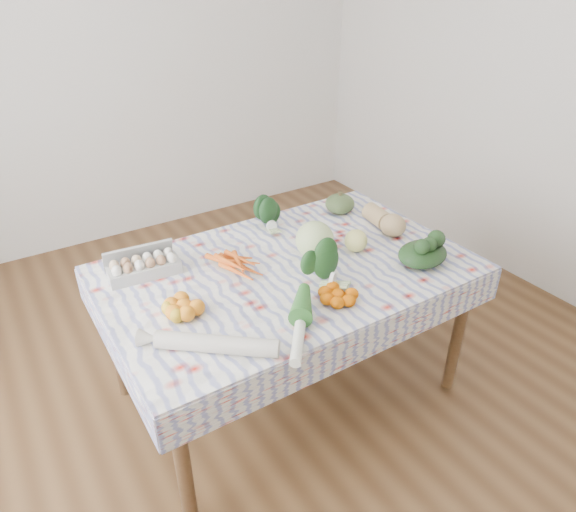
# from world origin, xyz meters

# --- Properties ---
(ground) EXTENTS (4.50, 4.50, 0.00)m
(ground) POSITION_xyz_m (0.00, 0.00, 0.00)
(ground) COLOR #52351C
(ground) RESTS_ON ground
(wall_back) EXTENTS (4.00, 0.04, 2.80)m
(wall_back) POSITION_xyz_m (0.00, 2.25, 1.40)
(wall_back) COLOR silver
(wall_back) RESTS_ON ground
(dining_table) EXTENTS (1.60, 1.00, 0.75)m
(dining_table) POSITION_xyz_m (0.00, 0.00, 0.68)
(dining_table) COLOR brown
(dining_table) RESTS_ON ground
(tablecloth) EXTENTS (1.66, 1.06, 0.01)m
(tablecloth) POSITION_xyz_m (0.00, 0.00, 0.76)
(tablecloth) COLOR silver
(tablecloth) RESTS_ON dining_table
(egg_carton) EXTENTS (0.32, 0.15, 0.08)m
(egg_carton) POSITION_xyz_m (-0.58, 0.28, 0.80)
(egg_carton) COLOR #A6A6A1
(egg_carton) RESTS_ON tablecloth
(carrot_bunch) EXTENTS (0.29, 0.27, 0.04)m
(carrot_bunch) POSITION_xyz_m (-0.20, 0.10, 0.78)
(carrot_bunch) COLOR #E55B17
(carrot_bunch) RESTS_ON tablecloth
(kale_bunch) EXTENTS (0.17, 0.16, 0.13)m
(kale_bunch) POSITION_xyz_m (0.12, 0.38, 0.83)
(kale_bunch) COLOR #163816
(kale_bunch) RESTS_ON tablecloth
(kabocha_squash) EXTENTS (0.20, 0.20, 0.11)m
(kabocha_squash) POSITION_xyz_m (0.56, 0.34, 0.82)
(kabocha_squash) COLOR #3D512A
(kabocha_squash) RESTS_ON tablecloth
(cabbage) EXTENTS (0.20, 0.20, 0.18)m
(cabbage) POSITION_xyz_m (0.16, 0.01, 0.85)
(cabbage) COLOR #AFC67C
(cabbage) RESTS_ON tablecloth
(butternut_squash) EXTENTS (0.16, 0.29, 0.13)m
(butternut_squash) POSITION_xyz_m (0.63, 0.05, 0.83)
(butternut_squash) COLOR tan
(butternut_squash) RESTS_ON tablecloth
(orange_cluster) EXTENTS (0.27, 0.27, 0.07)m
(orange_cluster) POSITION_xyz_m (-0.54, -0.08, 0.80)
(orange_cluster) COLOR orange
(orange_cluster) RESTS_ON tablecloth
(broccoli) EXTENTS (0.22, 0.22, 0.12)m
(broccoli) POSITION_xyz_m (0.04, -0.21, 0.82)
(broccoli) COLOR #1B451A
(broccoli) RESTS_ON tablecloth
(mandarin_cluster) EXTENTS (0.26, 0.26, 0.06)m
(mandarin_cluster) POSITION_xyz_m (0.03, -0.33, 0.79)
(mandarin_cluster) COLOR #D55B00
(mandarin_cluster) RESTS_ON tablecloth
(grapefruit) EXTENTS (0.14, 0.14, 0.11)m
(grapefruit) POSITION_xyz_m (0.36, -0.05, 0.82)
(grapefruit) COLOR #F1ED7D
(grapefruit) RESTS_ON tablecloth
(spinach_bag) EXTENTS (0.30, 0.28, 0.11)m
(spinach_bag) POSITION_xyz_m (0.54, -0.31, 0.82)
(spinach_bag) COLOR black
(spinach_bag) RESTS_ON tablecloth
(daikon) EXTENTS (0.41, 0.35, 0.07)m
(daikon) POSITION_xyz_m (-0.53, -0.36, 0.80)
(daikon) COLOR beige
(daikon) RESTS_ON tablecloth
(leek) EXTENTS (0.30, 0.36, 0.05)m
(leek) POSITION_xyz_m (-0.21, -0.42, 0.79)
(leek) COLOR white
(leek) RESTS_ON tablecloth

